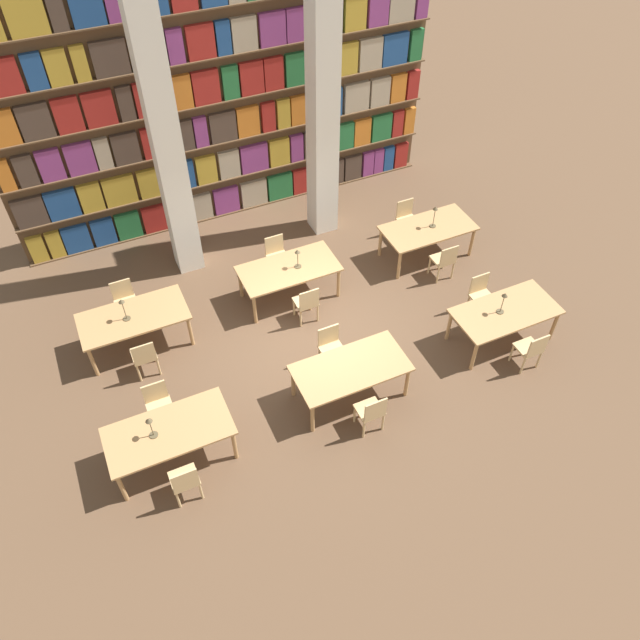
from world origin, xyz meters
TOP-DOWN VIEW (x-y plane):
  - ground_plane at (0.00, 0.00)m, footprint 40.00×40.00m
  - bookshelf_bank at (-0.01, 4.64)m, footprint 9.50×0.35m
  - pillar_left at (-1.59, 3.19)m, footprint 0.53×0.53m
  - pillar_center at (1.59, 3.19)m, footprint 0.53×0.53m
  - reading_table_0 at (-3.16, -1.37)m, footprint 1.96×0.99m
  - chair_0 at (-3.16, -2.15)m, footprint 0.42×0.40m
  - chair_1 at (-3.16, -0.60)m, footprint 0.42×0.40m
  - desk_lamp_0 at (-3.38, -1.37)m, footprint 0.14×0.14m
  - reading_table_1 at (-0.02, -1.42)m, footprint 1.96×0.99m
  - chair_2 at (-0.02, -2.20)m, footprint 0.42×0.40m
  - chair_3 at (-0.02, -0.65)m, footprint 0.42×0.40m
  - reading_table_2 at (3.19, -1.41)m, footprint 1.96×0.99m
  - chair_4 at (3.23, -2.19)m, footprint 0.42×0.40m
  - chair_5 at (3.23, -0.64)m, footprint 0.42×0.40m
  - desk_lamp_1 at (3.06, -1.39)m, footprint 0.14×0.14m
  - reading_table_3 at (-3.10, 1.32)m, footprint 1.96×0.99m
  - chair_6 at (-3.13, 0.54)m, footprint 0.42×0.40m
  - chair_7 at (-3.13, 2.09)m, footprint 0.42×0.40m
  - desk_lamp_2 at (-3.21, 1.29)m, footprint 0.14×0.14m
  - reading_table_4 at (0.00, 1.35)m, footprint 1.96×0.99m
  - chair_8 at (0.05, 0.57)m, footprint 0.42×0.40m
  - chair_9 at (0.05, 2.13)m, footprint 0.42×0.40m
  - desk_lamp_3 at (0.18, 1.31)m, footprint 0.14×0.14m
  - reading_table_5 at (3.19, 1.31)m, footprint 1.96×0.99m
  - chair_10 at (3.14, 0.54)m, footprint 0.42×0.40m
  - chair_11 at (3.14, 2.09)m, footprint 0.42×0.40m
  - desk_lamp_4 at (3.29, 1.30)m, footprint 0.14×0.14m

SIDE VIEW (x-z plane):
  - ground_plane at x=0.00m, z-range 0.00..0.00m
  - chair_0 at x=-3.16m, z-range 0.04..0.93m
  - chair_1 at x=-3.16m, z-range 0.04..0.93m
  - chair_2 at x=-0.02m, z-range 0.04..0.93m
  - chair_3 at x=-0.02m, z-range 0.04..0.93m
  - chair_4 at x=3.23m, z-range 0.04..0.93m
  - chair_5 at x=3.23m, z-range 0.04..0.93m
  - chair_6 at x=-3.13m, z-range 0.04..0.93m
  - chair_7 at x=-3.13m, z-range 0.04..0.93m
  - chair_8 at x=0.05m, z-range 0.04..0.93m
  - chair_9 at x=0.05m, z-range 0.04..0.93m
  - chair_10 at x=3.14m, z-range 0.04..0.93m
  - chair_11 at x=3.14m, z-range 0.04..0.93m
  - reading_table_0 at x=-3.16m, z-range 0.30..1.07m
  - reading_table_1 at x=-0.02m, z-range 0.30..1.07m
  - reading_table_2 at x=3.19m, z-range 0.30..1.07m
  - reading_table_3 at x=-3.10m, z-range 0.30..1.07m
  - reading_table_4 at x=0.00m, z-range 0.30..1.07m
  - reading_table_5 at x=3.19m, z-range 0.30..1.07m
  - desk_lamp_3 at x=0.18m, z-range 0.84..1.27m
  - desk_lamp_0 at x=-3.38m, z-range 0.84..1.29m
  - desk_lamp_1 at x=3.06m, z-range 0.85..1.32m
  - desk_lamp_2 at x=-3.21m, z-range 0.85..1.35m
  - desk_lamp_4 at x=3.29m, z-range 0.86..1.36m
  - bookshelf_bank at x=-0.01m, z-range -0.03..5.47m
  - pillar_left at x=-1.59m, z-range 0.00..6.00m
  - pillar_center at x=1.59m, z-range 0.00..6.00m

